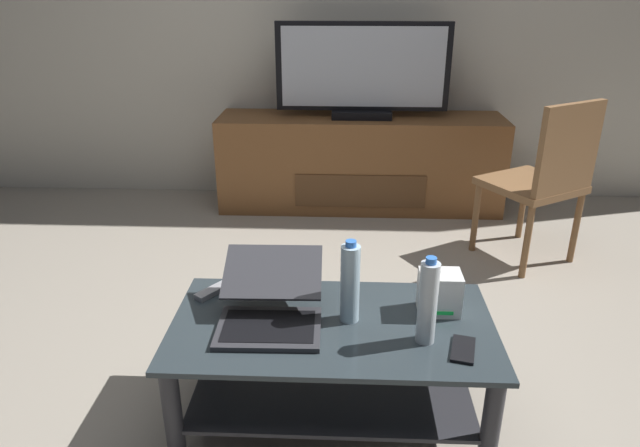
{
  "coord_description": "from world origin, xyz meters",
  "views": [
    {
      "loc": [
        0.14,
        -1.87,
        1.47
      ],
      "look_at": [
        0.04,
        0.26,
        0.55
      ],
      "focal_mm": 31.97,
      "sensor_mm": 36.0,
      "label": 1
    }
  ],
  "objects_px": {
    "coffee_table": "(332,354)",
    "cell_phone": "(463,349)",
    "water_bottle_near": "(428,302)",
    "laptop": "(271,305)",
    "router_box": "(439,292)",
    "television": "(363,73)",
    "dining_chair": "(545,176)",
    "tv_remote": "(215,290)",
    "media_cabinet": "(360,162)",
    "water_bottle_far": "(350,283)"
  },
  "relations": [
    {
      "from": "laptop",
      "to": "cell_phone",
      "type": "bearing_deg",
      "value": -13.6
    },
    {
      "from": "coffee_table",
      "to": "dining_chair",
      "type": "relative_size",
      "value": 1.19
    },
    {
      "from": "laptop",
      "to": "tv_remote",
      "type": "height_order",
      "value": "laptop"
    },
    {
      "from": "cell_phone",
      "to": "dining_chair",
      "type": "bearing_deg",
      "value": 78.41
    },
    {
      "from": "router_box",
      "to": "cell_phone",
      "type": "distance_m",
      "value": 0.25
    },
    {
      "from": "media_cabinet",
      "to": "router_box",
      "type": "relative_size",
      "value": 12.86
    },
    {
      "from": "dining_chair",
      "to": "media_cabinet",
      "type": "bearing_deg",
      "value": 139.13
    },
    {
      "from": "coffee_table",
      "to": "laptop",
      "type": "xyz_separation_m",
      "value": [
        -0.21,
        0.01,
        0.19
      ]
    },
    {
      "from": "water_bottle_near",
      "to": "dining_chair",
      "type": "bearing_deg",
      "value": 59.95
    },
    {
      "from": "laptop",
      "to": "media_cabinet",
      "type": "bearing_deg",
      "value": 80.66
    },
    {
      "from": "media_cabinet",
      "to": "router_box",
      "type": "bearing_deg",
      "value": -83.58
    },
    {
      "from": "media_cabinet",
      "to": "laptop",
      "type": "relative_size",
      "value": 4.62
    },
    {
      "from": "laptop",
      "to": "tv_remote",
      "type": "relative_size",
      "value": 2.57
    },
    {
      "from": "television",
      "to": "router_box",
      "type": "bearing_deg",
      "value": -83.52
    },
    {
      "from": "water_bottle_near",
      "to": "cell_phone",
      "type": "height_order",
      "value": "water_bottle_near"
    },
    {
      "from": "television",
      "to": "router_box",
      "type": "relative_size",
      "value": 7.53
    },
    {
      "from": "television",
      "to": "laptop",
      "type": "distance_m",
      "value": 2.17
    },
    {
      "from": "water_bottle_near",
      "to": "water_bottle_far",
      "type": "distance_m",
      "value": 0.27
    },
    {
      "from": "dining_chair",
      "to": "water_bottle_near",
      "type": "xyz_separation_m",
      "value": [
        -0.8,
        -1.38,
        0.04
      ]
    },
    {
      "from": "media_cabinet",
      "to": "television",
      "type": "distance_m",
      "value": 0.6
    },
    {
      "from": "media_cabinet",
      "to": "laptop",
      "type": "height_order",
      "value": "media_cabinet"
    },
    {
      "from": "coffee_table",
      "to": "router_box",
      "type": "bearing_deg",
      "value": 14.25
    },
    {
      "from": "coffee_table",
      "to": "router_box",
      "type": "relative_size",
      "value": 7.38
    },
    {
      "from": "dining_chair",
      "to": "tv_remote",
      "type": "height_order",
      "value": "dining_chair"
    },
    {
      "from": "router_box",
      "to": "water_bottle_far",
      "type": "bearing_deg",
      "value": -167.77
    },
    {
      "from": "television",
      "to": "dining_chair",
      "type": "xyz_separation_m",
      "value": [
        0.96,
        -0.81,
        -0.41
      ]
    },
    {
      "from": "router_box",
      "to": "tv_remote",
      "type": "height_order",
      "value": "router_box"
    },
    {
      "from": "router_box",
      "to": "cell_phone",
      "type": "xyz_separation_m",
      "value": [
        0.05,
        -0.23,
        -0.07
      ]
    },
    {
      "from": "media_cabinet",
      "to": "water_bottle_near",
      "type": "xyz_separation_m",
      "value": [
        0.16,
        -2.21,
        0.23
      ]
    },
    {
      "from": "coffee_table",
      "to": "cell_phone",
      "type": "xyz_separation_m",
      "value": [
        0.41,
        -0.14,
        0.13
      ]
    },
    {
      "from": "television",
      "to": "router_box",
      "type": "xyz_separation_m",
      "value": [
        0.23,
        -2.01,
        -0.44
      ]
    },
    {
      "from": "laptop",
      "to": "cell_phone",
      "type": "distance_m",
      "value": 0.64
    },
    {
      "from": "router_box",
      "to": "water_bottle_far",
      "type": "relative_size",
      "value": 0.5
    },
    {
      "from": "dining_chair",
      "to": "router_box",
      "type": "relative_size",
      "value": 6.19
    },
    {
      "from": "coffee_table",
      "to": "cell_phone",
      "type": "bearing_deg",
      "value": -18.57
    },
    {
      "from": "cell_phone",
      "to": "water_bottle_far",
      "type": "bearing_deg",
      "value": 169.21
    },
    {
      "from": "television",
      "to": "tv_remote",
      "type": "bearing_deg",
      "value": -106.78
    },
    {
      "from": "media_cabinet",
      "to": "laptop",
      "type": "xyz_separation_m",
      "value": [
        -0.35,
        -2.11,
        0.14
      ]
    },
    {
      "from": "coffee_table",
      "to": "water_bottle_near",
      "type": "xyz_separation_m",
      "value": [
        0.3,
        -0.09,
        0.27
      ]
    },
    {
      "from": "coffee_table",
      "to": "water_bottle_far",
      "type": "relative_size",
      "value": 3.69
    },
    {
      "from": "television",
      "to": "tv_remote",
      "type": "relative_size",
      "value": 6.95
    },
    {
      "from": "media_cabinet",
      "to": "cell_phone",
      "type": "distance_m",
      "value": 2.28
    },
    {
      "from": "coffee_table",
      "to": "water_bottle_near",
      "type": "bearing_deg",
      "value": -16.53
    },
    {
      "from": "router_box",
      "to": "tv_remote",
      "type": "bearing_deg",
      "value": 173.53
    },
    {
      "from": "television",
      "to": "cell_phone",
      "type": "height_order",
      "value": "television"
    },
    {
      "from": "coffee_table",
      "to": "water_bottle_far",
      "type": "distance_m",
      "value": 0.28
    },
    {
      "from": "water_bottle_near",
      "to": "cell_phone",
      "type": "bearing_deg",
      "value": -23.69
    },
    {
      "from": "coffee_table",
      "to": "water_bottle_near",
      "type": "distance_m",
      "value": 0.41
    },
    {
      "from": "television",
      "to": "tv_remote",
      "type": "height_order",
      "value": "television"
    },
    {
      "from": "water_bottle_near",
      "to": "television",
      "type": "bearing_deg",
      "value": 94.17
    }
  ]
}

